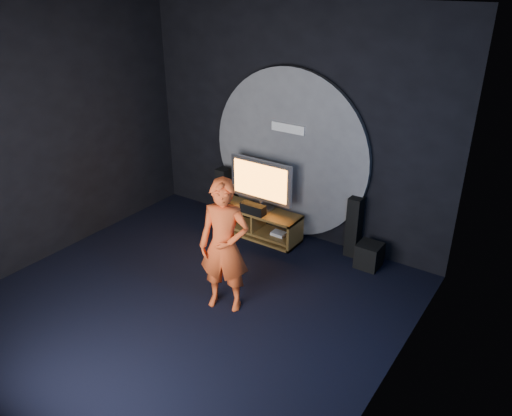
{
  "coord_description": "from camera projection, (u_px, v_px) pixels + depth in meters",
  "views": [
    {
      "loc": [
        3.59,
        -3.72,
        3.82
      ],
      "look_at": [
        0.34,
        1.05,
        1.05
      ],
      "focal_mm": 35.0,
      "sensor_mm": 36.0,
      "label": 1
    }
  ],
  "objects": [
    {
      "name": "floor",
      "position": [
        186.0,
        307.0,
        6.25
      ],
      "size": [
        5.0,
        5.0,
        0.0
      ],
      "primitive_type": "plane",
      "color": "black",
      "rests_on": "ground"
    },
    {
      "name": "back_wall",
      "position": [
        292.0,
        124.0,
        7.36
      ],
      "size": [
        5.0,
        0.04,
        3.5
      ],
      "primitive_type": "cube",
      "color": "black",
      "rests_on": "ground"
    },
    {
      "name": "left_wall",
      "position": [
        39.0,
        138.0,
        6.76
      ],
      "size": [
        0.04,
        5.0,
        3.5
      ],
      "primitive_type": "cube",
      "color": "black",
      "rests_on": "ground"
    },
    {
      "name": "right_wall",
      "position": [
        396.0,
        240.0,
        4.23
      ],
      "size": [
        0.04,
        5.0,
        3.5
      ],
      "primitive_type": "cube",
      "color": "black",
      "rests_on": "ground"
    },
    {
      "name": "ceiling",
      "position": [
        164.0,
        6.0,
        4.73
      ],
      "size": [
        5.0,
        5.0,
        0.01
      ],
      "primitive_type": "cube",
      "color": "black",
      "rests_on": "back_wall"
    },
    {
      "name": "wall_disc_panel",
      "position": [
        289.0,
        154.0,
        7.51
      ],
      "size": [
        2.6,
        0.11,
        2.6
      ],
      "color": "#515156",
      "rests_on": "ground"
    },
    {
      "name": "media_console",
      "position": [
        259.0,
        224.0,
        7.84
      ],
      "size": [
        1.38,
        0.45,
        0.45
      ],
      "color": "olive",
      "rests_on": "ground"
    },
    {
      "name": "tv",
      "position": [
        261.0,
        182.0,
        7.59
      ],
      "size": [
        1.06,
        0.22,
        0.8
      ],
      "color": "#B3B3BB",
      "rests_on": "media_console"
    },
    {
      "name": "center_speaker",
      "position": [
        253.0,
        209.0,
        7.59
      ],
      "size": [
        0.4,
        0.15,
        0.15
      ],
      "primitive_type": "cube",
      "color": "black",
      "rests_on": "media_console"
    },
    {
      "name": "remote",
      "position": [
        228.0,
        204.0,
        7.89
      ],
      "size": [
        0.18,
        0.05,
        0.02
      ],
      "primitive_type": "cube",
      "color": "black",
      "rests_on": "media_console"
    },
    {
      "name": "tower_speaker_left",
      "position": [
        224.0,
        195.0,
        8.22
      ],
      "size": [
        0.18,
        0.2,
        0.92
      ],
      "primitive_type": "cube",
      "color": "black",
      "rests_on": "ground"
    },
    {
      "name": "tower_speaker_right",
      "position": [
        354.0,
        227.0,
        7.21
      ],
      "size": [
        0.18,
        0.2,
        0.92
      ],
      "primitive_type": "cube",
      "color": "black",
      "rests_on": "ground"
    },
    {
      "name": "subwoofer",
      "position": [
        369.0,
        255.0,
        7.02
      ],
      "size": [
        0.33,
        0.33,
        0.36
      ],
      "primitive_type": "cube",
      "color": "black",
      "rests_on": "ground"
    },
    {
      "name": "player",
      "position": [
        224.0,
        246.0,
        5.92
      ],
      "size": [
        0.72,
        0.59,
        1.7
      ],
      "primitive_type": "imported",
      "rotation": [
        0.0,
        0.0,
        0.34
      ],
      "color": "#D94A1D",
      "rests_on": "ground"
    }
  ]
}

